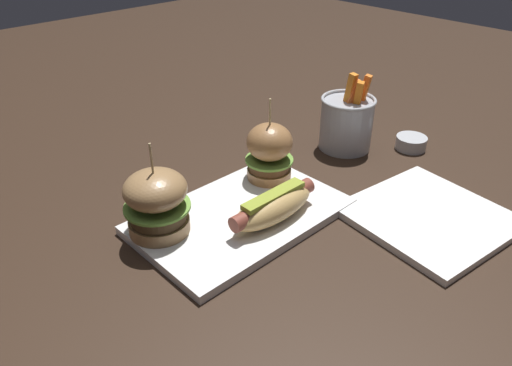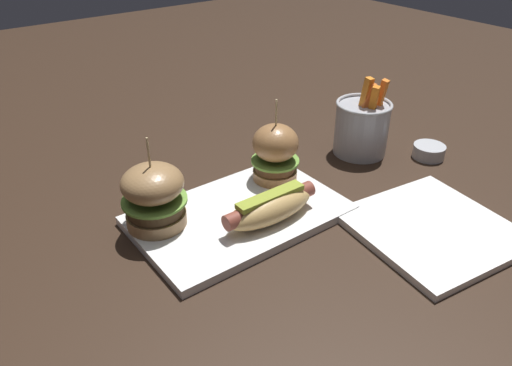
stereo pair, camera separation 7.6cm
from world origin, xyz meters
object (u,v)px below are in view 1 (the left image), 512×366
slider_left (157,202)px  fries_bucket (347,122)px  sauce_ramekin (411,142)px  hot_dog (274,206)px  platter_main (241,216)px  slider_right (269,151)px  side_plate (429,217)px

slider_left → fries_bucket: 0.44m
fries_bucket → sauce_ramekin: fries_bucket is taller
slider_left → sauce_ramekin: 0.54m
hot_dog → slider_left: bearing=145.9°
platter_main → sauce_ramekin: bearing=-6.9°
platter_main → fries_bucket: size_ratio=2.10×
platter_main → hot_dog: 0.06m
slider_left → slider_right: 0.23m
platter_main → fries_bucket: fries_bucket is taller
platter_main → fries_bucket: bearing=8.0°
slider_right → slider_left: bearing=179.7°
hot_dog → slider_left: slider_left is taller
platter_main → slider_left: size_ratio=2.27×
slider_left → slider_right: bearing=-0.3°
hot_dog → side_plate: (0.19, -0.16, -0.03)m
side_plate → slider_right: bearing=112.6°
platter_main → slider_left: slider_left is taller
fries_bucket → side_plate: size_ratio=0.70×
slider_right → side_plate: bearing=-67.4°
hot_dog → slider_left: 0.17m
hot_dog → slider_left: (-0.14, 0.10, 0.03)m
hot_dog → slider_right: bearing=48.0°
fries_bucket → hot_dog: bearing=-162.8°
fries_bucket → sauce_ramekin: size_ratio=2.56×
platter_main → sauce_ramekin: sauce_ramekin is taller
hot_dog → platter_main: bearing=116.9°
slider_left → slider_right: (0.23, -0.00, 0.00)m
hot_dog → side_plate: hot_dog is taller
hot_dog → sauce_ramekin: size_ratio=2.66×
sauce_ramekin → fries_bucket: bearing=133.6°
hot_dog → fries_bucket: bearing=17.2°
hot_dog → fries_bucket: (0.30, 0.09, 0.02)m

